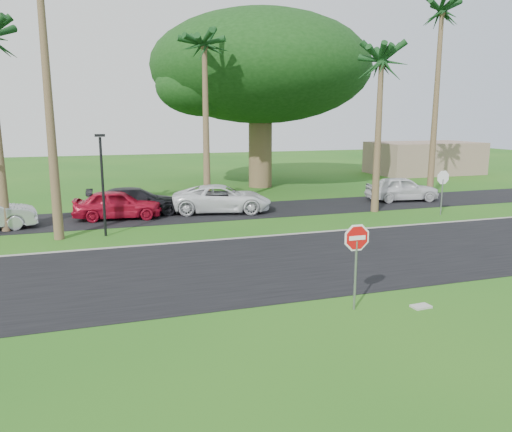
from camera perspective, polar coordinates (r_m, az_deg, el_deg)
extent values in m
plane|color=#1D5715|center=(17.05, 4.73, -7.19)|extent=(120.00, 120.00, 0.00)
cube|color=black|center=(18.82, 2.38, -5.34)|extent=(120.00, 8.00, 0.02)
cube|color=black|center=(28.62, -4.92, 0.40)|extent=(120.00, 5.00, 0.02)
cube|color=gray|center=(22.52, -1.19, -2.49)|extent=(120.00, 0.12, 0.06)
cylinder|color=gray|center=(14.38, 11.28, -6.71)|extent=(0.07, 0.07, 2.00)
cylinder|color=white|center=(14.09, 11.45, -2.45)|extent=(1.05, 0.02, 1.05)
cylinder|color=red|center=(14.09, 11.45, -2.45)|extent=(0.90, 0.02, 0.90)
cube|color=white|center=(14.09, 11.45, -2.45)|extent=(0.50, 0.02, 0.12)
cylinder|color=gray|center=(29.63, 20.46, 2.04)|extent=(0.07, 0.07, 2.00)
cylinder|color=white|center=(29.49, 20.60, 4.15)|extent=(1.05, 0.02, 1.05)
cylinder|color=red|center=(29.49, 20.60, 4.15)|extent=(0.90, 0.02, 0.90)
cube|color=white|center=(29.49, 20.60, 4.15)|extent=(0.50, 0.02, 0.12)
cone|color=brown|center=(23.47, -22.57, 11.31)|extent=(0.44, 0.44, 11.50)
cone|color=brown|center=(29.58, -5.74, 9.98)|extent=(0.44, 0.44, 9.50)
cone|color=brown|center=(29.24, 13.77, 8.72)|extent=(0.44, 0.44, 8.50)
cone|color=brown|center=(35.10, 19.83, 11.62)|extent=(0.44, 0.44, 12.00)
cylinder|color=brown|center=(38.97, 0.49, 7.75)|extent=(1.80, 1.80, 6.00)
ellipsoid|color=black|center=(39.06, 0.51, 16.57)|extent=(16.50, 16.50, 8.25)
cylinder|color=black|center=(23.61, -17.09, 3.14)|extent=(0.12, 0.12, 4.50)
cube|color=black|center=(23.42, -17.43, 8.79)|extent=(0.45, 0.25, 0.12)
cube|color=gray|center=(51.04, 18.65, 6.31)|extent=(10.00, 6.00, 3.00)
imported|color=#A80E25|center=(27.65, -15.51, 1.28)|extent=(4.78, 2.31, 1.57)
imported|color=black|center=(28.49, -13.54, 1.61)|extent=(5.28, 2.22, 1.52)
imported|color=white|center=(28.57, -3.90, 1.96)|extent=(6.04, 3.79, 1.56)
imported|color=silver|center=(33.80, 16.35, 3.00)|extent=(4.88, 2.56, 1.58)
cube|color=#A09E98|center=(15.32, 18.34, -9.79)|extent=(0.57, 0.39, 0.06)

